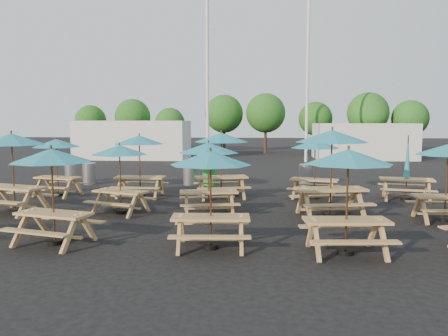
# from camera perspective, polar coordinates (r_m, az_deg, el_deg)

# --- Properties ---
(ground) EXTENTS (120.00, 120.00, 0.00)m
(ground) POSITION_cam_1_polar(r_m,az_deg,el_deg) (14.26, -0.46, -5.04)
(ground) COLOR black
(ground) RESTS_ON ground
(picnic_unit_1) EXTENTS (2.45, 2.45, 2.42)m
(picnic_unit_1) POSITION_cam_1_polar(r_m,az_deg,el_deg) (14.47, -25.98, 2.77)
(picnic_unit_1) COLOR tan
(picnic_unit_1) RESTS_ON ground
(picnic_unit_2) EXTENTS (2.08, 2.08, 2.13)m
(picnic_unit_2) POSITION_cam_1_polar(r_m,az_deg,el_deg) (17.17, -21.03, 2.58)
(picnic_unit_2) COLOR tan
(picnic_unit_2) RESTS_ON ground
(picnic_unit_3) EXTENTS (2.19, 2.19, 2.18)m
(picnic_unit_3) POSITION_cam_1_polar(r_m,az_deg,el_deg) (10.38, -21.60, 0.72)
(picnic_unit_3) COLOR tan
(picnic_unit_3) RESTS_ON ground
(picnic_unit_4) EXTENTS (2.16, 2.16, 2.08)m
(picnic_unit_4) POSITION_cam_1_polar(r_m,az_deg,el_deg) (13.32, -13.48, 1.72)
(picnic_unit_4) COLOR tan
(picnic_unit_4) RESTS_ON ground
(picnic_unit_5) EXTENTS (1.91, 1.91, 2.28)m
(picnic_unit_5) POSITION_cam_1_polar(r_m,az_deg,el_deg) (16.07, -11.00, 3.10)
(picnic_unit_5) COLOR tan
(picnic_unit_5) RESTS_ON ground
(picnic_unit_6) EXTENTS (1.87, 1.87, 2.15)m
(picnic_unit_6) POSITION_cam_1_polar(r_m,az_deg,el_deg) (9.32, -1.77, 0.44)
(picnic_unit_6) COLOR tan
(picnic_unit_6) RESTS_ON ground
(picnic_unit_7) EXTENTS (2.06, 2.06, 2.16)m
(picnic_unit_7) POSITION_cam_1_polar(r_m,az_deg,el_deg) (12.73, -2.04, 2.00)
(picnic_unit_7) COLOR tan
(picnic_unit_7) RESTS_ON ground
(picnic_unit_8) EXTENTS (2.35, 2.35, 2.37)m
(picnic_unit_8) POSITION_cam_1_polar(r_m,az_deg,el_deg) (15.59, -0.36, 3.42)
(picnic_unit_8) COLOR tan
(picnic_unit_8) RESTS_ON ground
(picnic_unit_9) EXTENTS (1.95, 1.95, 2.22)m
(picnic_unit_9) POSITION_cam_1_polar(r_m,az_deg,el_deg) (9.27, 15.91, 0.51)
(picnic_unit_9) COLOR tan
(picnic_unit_9) RESTS_ON ground
(picnic_unit_10) EXTENTS (2.41, 2.41, 2.54)m
(picnic_unit_10) POSITION_cam_1_polar(r_m,az_deg,el_deg) (12.78, 13.92, 3.29)
(picnic_unit_10) COLOR tan
(picnic_unit_10) RESTS_ON ground
(picnic_unit_11) EXTENTS (2.18, 2.18, 2.13)m
(picnic_unit_11) POSITION_cam_1_polar(r_m,az_deg,el_deg) (15.81, 11.81, 2.57)
(picnic_unit_11) COLOR tan
(picnic_unit_11) RESTS_ON ground
(picnic_unit_13) EXTENTS (1.77, 1.77, 2.16)m
(picnic_unit_13) POSITION_cam_1_polar(r_m,az_deg,el_deg) (13.39, 27.20, 1.53)
(picnic_unit_13) COLOR tan
(picnic_unit_13) RESTS_ON ground
(picnic_unit_14) EXTENTS (2.07, 1.89, 2.29)m
(picnic_unit_14) POSITION_cam_1_polar(r_m,az_deg,el_deg) (16.57, 22.76, -0.67)
(picnic_unit_14) COLOR tan
(picnic_unit_14) RESTS_ON ground
(waste_bin_0) EXTENTS (0.58, 0.58, 0.93)m
(waste_bin_0) POSITION_cam_1_polar(r_m,az_deg,el_deg) (20.70, -19.29, -0.59)
(waste_bin_0) COLOR gray
(waste_bin_0) RESTS_ON ground
(waste_bin_1) EXTENTS (0.58, 0.58, 0.93)m
(waste_bin_1) POSITION_cam_1_polar(r_m,az_deg,el_deg) (20.08, -17.17, -0.71)
(waste_bin_1) COLOR gray
(waste_bin_1) RESTS_ON ground
(waste_bin_2) EXTENTS (0.58, 0.58, 0.93)m
(waste_bin_2) POSITION_cam_1_polar(r_m,az_deg,el_deg) (19.07, -4.48, -0.80)
(waste_bin_2) COLOR gray
(waste_bin_2) RESTS_ON ground
(waste_bin_3) EXTENTS (0.58, 0.58, 0.93)m
(waste_bin_3) POSITION_cam_1_polar(r_m,az_deg,el_deg) (18.91, -1.96, -0.85)
(waste_bin_3) COLOR #198C24
(waste_bin_3) RESTS_ON ground
(waste_bin_4) EXTENTS (0.58, 0.58, 0.93)m
(waste_bin_4) POSITION_cam_1_polar(r_m,az_deg,el_deg) (19.05, 10.64, -0.90)
(waste_bin_4) COLOR gray
(waste_bin_4) RESTS_ON ground
(mast_0) EXTENTS (0.20, 0.20, 12.00)m
(mast_0) POSITION_cam_1_polar(r_m,az_deg,el_deg) (28.31, -2.18, 12.69)
(mast_0) COLOR silver
(mast_0) RESTS_ON ground
(mast_1) EXTENTS (0.20, 0.20, 12.00)m
(mast_1) POSITION_cam_1_polar(r_m,az_deg,el_deg) (30.30, 10.86, 12.15)
(mast_1) COLOR silver
(mast_1) RESTS_ON ground
(event_tent_0) EXTENTS (8.00, 4.00, 2.80)m
(event_tent_0) POSITION_cam_1_polar(r_m,az_deg,el_deg) (33.26, -11.70, 3.65)
(event_tent_0) COLOR silver
(event_tent_0) RESTS_ON ground
(event_tent_1) EXTENTS (7.00, 4.00, 2.60)m
(event_tent_1) POSITION_cam_1_polar(r_m,az_deg,el_deg) (33.89, 17.72, 3.37)
(event_tent_1) COLOR silver
(event_tent_1) RESTS_ON ground
(tree_0) EXTENTS (2.80, 2.80, 4.24)m
(tree_0) POSITION_cam_1_polar(r_m,az_deg,el_deg) (42.05, -17.02, 5.95)
(tree_0) COLOR #382314
(tree_0) RESTS_ON ground
(tree_1) EXTENTS (3.11, 3.11, 4.72)m
(tree_1) POSITION_cam_1_polar(r_m,az_deg,el_deg) (39.39, -11.84, 6.56)
(tree_1) COLOR #382314
(tree_1) RESTS_ON ground
(tree_2) EXTENTS (2.59, 2.59, 3.93)m
(tree_2) POSITION_cam_1_polar(r_m,az_deg,el_deg) (38.35, -7.07, 5.88)
(tree_2) COLOR #382314
(tree_2) RESTS_ON ground
(tree_3) EXTENTS (3.36, 3.36, 5.09)m
(tree_3) POSITION_cam_1_polar(r_m,az_deg,el_deg) (38.77, 0.01, 7.08)
(tree_3) COLOR #382314
(tree_3) RESTS_ON ground
(tree_4) EXTENTS (3.41, 3.41, 5.17)m
(tree_4) POSITION_cam_1_polar(r_m,az_deg,el_deg) (38.21, 5.47, 7.14)
(tree_4) COLOR #382314
(tree_4) RESTS_ON ground
(tree_5) EXTENTS (2.94, 2.94, 4.45)m
(tree_5) POSITION_cam_1_polar(r_m,az_deg,el_deg) (38.95, 11.86, 6.31)
(tree_5) COLOR #382314
(tree_5) RESTS_ON ground
(tree_6) EXTENTS (3.38, 3.38, 5.13)m
(tree_6) POSITION_cam_1_polar(r_m,az_deg,el_deg) (37.94, 18.28, 6.82)
(tree_6) COLOR #382314
(tree_6) RESTS_ON ground
(tree_7) EXTENTS (2.95, 2.95, 4.48)m
(tree_7) POSITION_cam_1_polar(r_m,az_deg,el_deg) (38.91, 23.13, 5.98)
(tree_7) COLOR #382314
(tree_7) RESTS_ON ground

